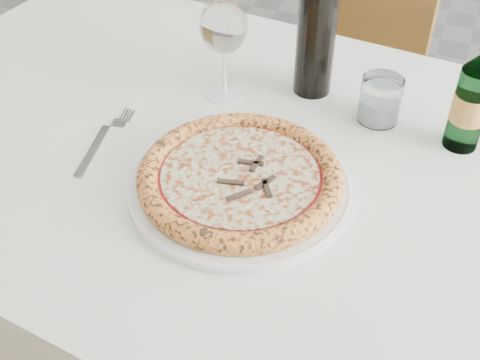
{
  "coord_description": "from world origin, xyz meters",
  "views": [
    {
      "loc": [
        0.08,
        -0.97,
        1.37
      ],
      "look_at": [
        -0.17,
        -0.33,
        0.78
      ],
      "focal_mm": 45.0,
      "sensor_mm": 36.0,
      "label": 1
    }
  ],
  "objects_px": {
    "plate": "(240,186)",
    "wine_bottle": "(317,30)",
    "chair_far": "(347,55)",
    "pizza": "(240,177)",
    "dining_table": "(261,190)",
    "beer_bottle": "(472,100)",
    "wine_glass": "(224,28)",
    "tumbler": "(380,102)"
  },
  "relations": [
    {
      "from": "wine_glass",
      "to": "tumbler",
      "type": "height_order",
      "value": "wine_glass"
    },
    {
      "from": "wine_glass",
      "to": "wine_bottle",
      "type": "xyz_separation_m",
      "value": [
        0.15,
        0.08,
        -0.01
      ]
    },
    {
      "from": "wine_glass",
      "to": "wine_bottle",
      "type": "height_order",
      "value": "wine_bottle"
    },
    {
      "from": "dining_table",
      "to": "pizza",
      "type": "relative_size",
      "value": 5.19
    },
    {
      "from": "pizza",
      "to": "beer_bottle",
      "type": "bearing_deg",
      "value": 39.16
    },
    {
      "from": "chair_far",
      "to": "beer_bottle",
      "type": "bearing_deg",
      "value": -62.91
    },
    {
      "from": "chair_far",
      "to": "dining_table",
      "type": "bearing_deg",
      "value": -88.21
    },
    {
      "from": "chair_far",
      "to": "pizza",
      "type": "xyz_separation_m",
      "value": [
        0.02,
        -0.88,
        0.25
      ]
    },
    {
      "from": "beer_bottle",
      "to": "plate",
      "type": "bearing_deg",
      "value": -140.84
    },
    {
      "from": "chair_far",
      "to": "tumbler",
      "type": "xyz_separation_m",
      "value": [
        0.18,
        -0.61,
        0.26
      ]
    },
    {
      "from": "dining_table",
      "to": "chair_far",
      "type": "height_order",
      "value": "chair_far"
    },
    {
      "from": "tumbler",
      "to": "beer_bottle",
      "type": "distance_m",
      "value": 0.16
    },
    {
      "from": "wine_bottle",
      "to": "beer_bottle",
      "type": "bearing_deg",
      "value": -14.53
    },
    {
      "from": "tumbler",
      "to": "plate",
      "type": "bearing_deg",
      "value": -120.22
    },
    {
      "from": "dining_table",
      "to": "pizza",
      "type": "bearing_deg",
      "value": -90.0
    },
    {
      "from": "chair_far",
      "to": "beer_bottle",
      "type": "height_order",
      "value": "beer_bottle"
    },
    {
      "from": "dining_table",
      "to": "chair_far",
      "type": "distance_m",
      "value": 0.79
    },
    {
      "from": "dining_table",
      "to": "plate",
      "type": "height_order",
      "value": "plate"
    },
    {
      "from": "wine_glass",
      "to": "beer_bottle",
      "type": "bearing_deg",
      "value": 0.53
    },
    {
      "from": "chair_far",
      "to": "plate",
      "type": "xyz_separation_m",
      "value": [
        0.02,
        -0.88,
        0.23
      ]
    },
    {
      "from": "tumbler",
      "to": "beer_bottle",
      "type": "xyz_separation_m",
      "value": [
        0.14,
        -0.02,
        0.05
      ]
    },
    {
      "from": "dining_table",
      "to": "pizza",
      "type": "xyz_separation_m",
      "value": [
        -0.0,
        -0.1,
        0.11
      ]
    },
    {
      "from": "pizza",
      "to": "tumbler",
      "type": "xyz_separation_m",
      "value": [
        0.16,
        0.27,
        0.01
      ]
    },
    {
      "from": "wine_bottle",
      "to": "tumbler",
      "type": "bearing_deg",
      "value": -20.03
    },
    {
      "from": "chair_far",
      "to": "pizza",
      "type": "distance_m",
      "value": 0.91
    },
    {
      "from": "pizza",
      "to": "tumbler",
      "type": "distance_m",
      "value": 0.31
    },
    {
      "from": "dining_table",
      "to": "beer_bottle",
      "type": "bearing_deg",
      "value": 25.65
    },
    {
      "from": "chair_far",
      "to": "pizza",
      "type": "height_order",
      "value": "chair_far"
    },
    {
      "from": "chair_far",
      "to": "wine_bottle",
      "type": "distance_m",
      "value": 0.66
    },
    {
      "from": "dining_table",
      "to": "tumbler",
      "type": "bearing_deg",
      "value": 47.01
    },
    {
      "from": "plate",
      "to": "wine_bottle",
      "type": "distance_m",
      "value": 0.34
    },
    {
      "from": "pizza",
      "to": "wine_glass",
      "type": "xyz_separation_m",
      "value": [
        -0.13,
        0.24,
        0.11
      ]
    },
    {
      "from": "chair_far",
      "to": "beer_bottle",
      "type": "xyz_separation_m",
      "value": [
        0.32,
        -0.63,
        0.31
      ]
    },
    {
      "from": "dining_table",
      "to": "plate",
      "type": "bearing_deg",
      "value": -90.0
    },
    {
      "from": "plate",
      "to": "wine_glass",
      "type": "height_order",
      "value": "wine_glass"
    },
    {
      "from": "chair_far",
      "to": "wine_bottle",
      "type": "height_order",
      "value": "wine_bottle"
    },
    {
      "from": "tumbler",
      "to": "beer_bottle",
      "type": "bearing_deg",
      "value": -9.05
    },
    {
      "from": "chair_far",
      "to": "wine_glass",
      "type": "relative_size",
      "value": 4.96
    },
    {
      "from": "wine_glass",
      "to": "tumbler",
      "type": "relative_size",
      "value": 2.31
    },
    {
      "from": "pizza",
      "to": "wine_glass",
      "type": "distance_m",
      "value": 0.29
    },
    {
      "from": "wine_bottle",
      "to": "pizza",
      "type": "bearing_deg",
      "value": -93.5
    },
    {
      "from": "pizza",
      "to": "tumbler",
      "type": "height_order",
      "value": "tumbler"
    }
  ]
}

